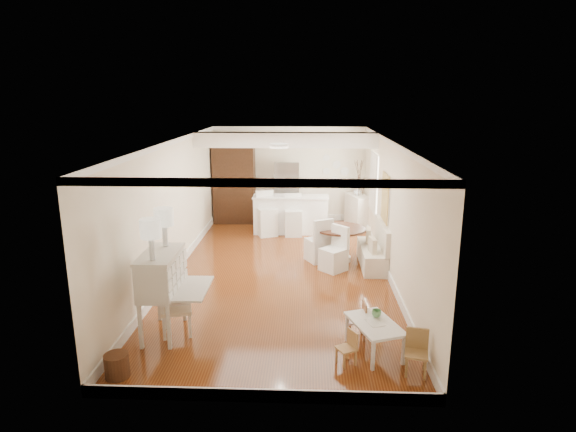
# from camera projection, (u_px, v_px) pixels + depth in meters

# --- Properties ---
(room) EXTENTS (9.00, 9.04, 2.82)m
(room) POSITION_uv_depth(u_px,v_px,m) (283.00, 178.00, 10.12)
(room) COLOR brown
(room) RESTS_ON ground
(secretary_bureau) EXTENTS (1.07, 1.09, 1.36)m
(secretary_bureau) POSITION_uv_depth(u_px,v_px,m) (162.00, 294.00, 7.50)
(secretary_bureau) COLOR silver
(secretary_bureau) RESTS_ON ground
(gustavian_armchair) EXTENTS (0.61, 0.61, 0.87)m
(gustavian_armchair) POSITION_uv_depth(u_px,v_px,m) (176.00, 308.00, 7.56)
(gustavian_armchair) COLOR silver
(gustavian_armchair) RESTS_ON ground
(wicker_basket) EXTENTS (0.38, 0.38, 0.33)m
(wicker_basket) POSITION_uv_depth(u_px,v_px,m) (117.00, 366.00, 6.45)
(wicker_basket) COLOR #4A2A17
(wicker_basket) RESTS_ON ground
(kids_table) EXTENTS (0.86, 1.09, 0.48)m
(kids_table) POSITION_uv_depth(u_px,v_px,m) (374.00, 337.00, 7.04)
(kids_table) COLOR silver
(kids_table) RESTS_ON ground
(kids_chair_a) EXTENTS (0.33, 0.33, 0.50)m
(kids_chair_a) POSITION_uv_depth(u_px,v_px,m) (346.00, 348.00, 6.72)
(kids_chair_a) COLOR tan
(kids_chair_a) RESTS_ON ground
(kids_chair_b) EXTENTS (0.31, 0.31, 0.60)m
(kids_chair_b) POSITION_uv_depth(u_px,v_px,m) (356.00, 320.00, 7.46)
(kids_chair_b) COLOR #A6704B
(kids_chair_b) RESTS_ON ground
(kids_chair_c) EXTENTS (0.36, 0.36, 0.63)m
(kids_chair_c) POSITION_uv_depth(u_px,v_px,m) (416.00, 353.00, 6.47)
(kids_chair_c) COLOR #9D7847
(kids_chair_c) RESTS_ON ground
(banquette) EXTENTS (0.52, 1.60, 0.98)m
(banquette) POSITION_uv_depth(u_px,v_px,m) (372.00, 245.00, 10.58)
(banquette) COLOR silver
(banquette) RESTS_ON ground
(dining_table) EXTENTS (1.42, 1.42, 0.78)m
(dining_table) POSITION_uv_depth(u_px,v_px,m) (340.00, 244.00, 10.94)
(dining_table) COLOR #4A2617
(dining_table) RESTS_ON ground
(slip_chair_near) EXTENTS (0.66, 0.66, 0.97)m
(slip_chair_near) POSITION_uv_depth(u_px,v_px,m) (334.00, 249.00, 10.30)
(slip_chair_near) COLOR white
(slip_chair_near) RESTS_ON ground
(slip_chair_far) EXTENTS (0.67, 0.68, 1.02)m
(slip_chair_far) POSITION_uv_depth(u_px,v_px,m) (319.00, 239.00, 10.90)
(slip_chair_far) COLOR white
(slip_chair_far) RESTS_ON ground
(breakfast_counter) EXTENTS (2.05, 0.65, 1.03)m
(breakfast_counter) POSITION_uv_depth(u_px,v_px,m) (291.00, 214.00, 13.17)
(breakfast_counter) COLOR white
(breakfast_counter) RESTS_ON ground
(bar_stool_left) EXTENTS (0.62, 0.62, 1.20)m
(bar_stool_left) POSITION_uv_depth(u_px,v_px,m) (267.00, 214.00, 12.88)
(bar_stool_left) COLOR white
(bar_stool_left) RESTS_ON ground
(bar_stool_right) EXTENTS (0.48, 0.48, 1.13)m
(bar_stool_right) POSITION_uv_depth(u_px,v_px,m) (293.00, 215.00, 12.86)
(bar_stool_right) COLOR white
(bar_stool_right) RESTS_ON ground
(pantry_cabinet) EXTENTS (1.20, 0.60, 2.30)m
(pantry_cabinet) POSITION_uv_depth(u_px,v_px,m) (234.00, 184.00, 14.13)
(pantry_cabinet) COLOR #381E11
(pantry_cabinet) RESTS_ON ground
(fridge) EXTENTS (0.75, 0.65, 1.80)m
(fridge) POSITION_uv_depth(u_px,v_px,m) (299.00, 193.00, 14.08)
(fridge) COLOR silver
(fridge) RESTS_ON ground
(sideboard) EXTENTS (0.71, 1.06, 0.93)m
(sideboard) POSITION_uv_depth(u_px,v_px,m) (358.00, 211.00, 13.74)
(sideboard) COLOR white
(sideboard) RESTS_ON ground
(pencil_cup) EXTENTS (0.14, 0.14, 0.11)m
(pencil_cup) POSITION_uv_depth(u_px,v_px,m) (376.00, 313.00, 7.15)
(pencil_cup) COLOR #63AB6B
(pencil_cup) RESTS_ON kids_table
(branch_vase) EXTENTS (0.27, 0.27, 0.22)m
(branch_vase) POSITION_uv_depth(u_px,v_px,m) (357.00, 191.00, 13.64)
(branch_vase) COLOR silver
(branch_vase) RESTS_ON sideboard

